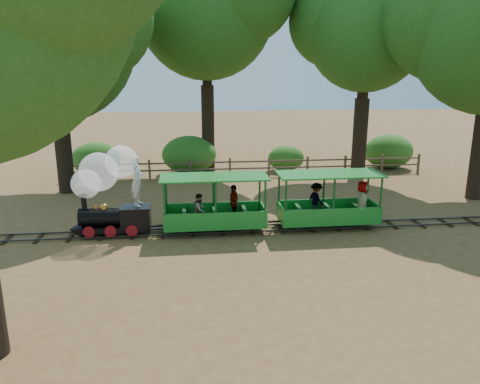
{
  "coord_description": "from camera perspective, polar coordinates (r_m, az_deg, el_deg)",
  "views": [
    {
      "loc": [
        -3.11,
        -14.98,
        5.41
      ],
      "look_at": [
        -1.34,
        0.5,
        1.24
      ],
      "focal_mm": 35.0,
      "sensor_mm": 36.0,
      "label": 1
    }
  ],
  "objects": [
    {
      "name": "fence",
      "position": [
        23.69,
        1.17,
        3.21
      ],
      "size": [
        18.1,
        0.1,
        1.0
      ],
      "color": "brown",
      "rests_on": "ground"
    },
    {
      "name": "oak_nc",
      "position": [
        24.78,
        -4.28,
        22.02
      ],
      "size": [
        8.49,
        7.47,
        11.51
      ],
      "color": "#2D2116",
      "rests_on": "ground"
    },
    {
      "name": "ground",
      "position": [
        16.23,
        4.93,
        -4.55
      ],
      "size": [
        90.0,
        90.0,
        0.0
      ],
      "primitive_type": "plane",
      "color": "olive",
      "rests_on": "ground"
    },
    {
      "name": "carriage_front",
      "position": [
        15.7,
        -3.0,
        -2.24
      ],
      "size": [
        3.54,
        1.45,
        1.84
      ],
      "color": "#1D8527",
      "rests_on": "track"
    },
    {
      "name": "locomotive",
      "position": [
        15.72,
        -15.87,
        0.82
      ],
      "size": [
        2.66,
        1.25,
        3.06
      ],
      "color": "black",
      "rests_on": "ground"
    },
    {
      "name": "shrub_mid_w",
      "position": [
        24.68,
        -6.22,
        4.56
      ],
      "size": [
        2.84,
        2.18,
        1.97
      ],
      "primitive_type": "ellipsoid",
      "color": "#2D6B1E",
      "rests_on": "ground"
    },
    {
      "name": "shrub_east",
      "position": [
        27.02,
        17.67,
        4.74
      ],
      "size": [
        2.7,
        2.08,
        1.87
      ],
      "primitive_type": "ellipsoid",
      "color": "#2D6B1E",
      "rests_on": "ground"
    },
    {
      "name": "oak_ne",
      "position": [
        24.2,
        15.11,
        18.94
      ],
      "size": [
        7.04,
        6.2,
        9.83
      ],
      "color": "#2D2116",
      "rests_on": "ground"
    },
    {
      "name": "shrub_mid_e",
      "position": [
        25.29,
        5.64,
        4.12
      ],
      "size": [
        1.96,
        1.51,
        1.36
      ],
      "primitive_type": "ellipsoid",
      "color": "#2D6B1E",
      "rests_on": "ground"
    },
    {
      "name": "track",
      "position": [
        16.2,
        4.94,
        -4.32
      ],
      "size": [
        22.0,
        1.0,
        0.1
      ],
      "color": "#3F3D3A",
      "rests_on": "ground"
    },
    {
      "name": "carriage_rear",
      "position": [
        16.42,
        11.14,
        -1.58
      ],
      "size": [
        3.54,
        1.49,
        1.84
      ],
      "color": "#1D8527",
      "rests_on": "track"
    },
    {
      "name": "shrub_west",
      "position": [
        25.14,
        -17.14,
        3.89
      ],
      "size": [
        2.49,
        1.91,
        1.72
      ],
      "primitive_type": "ellipsoid",
      "color": "#2D6B1E",
      "rests_on": "ground"
    },
    {
      "name": "oak_nw",
      "position": [
        21.81,
        -21.99,
        17.73
      ],
      "size": [
        8.47,
        7.46,
        9.89
      ],
      "color": "#2D2116",
      "rests_on": "ground"
    }
  ]
}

